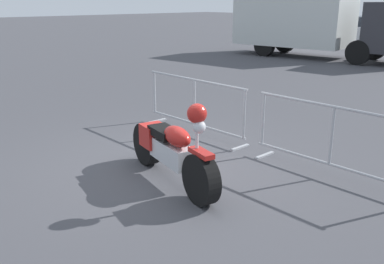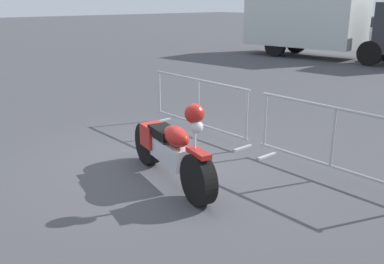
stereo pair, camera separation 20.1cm
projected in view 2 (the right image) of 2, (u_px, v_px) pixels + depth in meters
ground_plane at (166, 165)px, 6.68m from camera, size 120.00×120.00×0.00m
motorcycle at (170, 149)px, 5.96m from camera, size 2.25×0.66×1.28m
crowd_barrier_near at (198, 105)px, 8.08m from camera, size 2.56×0.45×1.07m
crowd_barrier_far at (332, 142)px, 6.02m from camera, size 2.56×0.45×1.07m
box_truck at (324, 20)px, 18.46m from camera, size 7.92×3.22×2.98m
parked_car_black at (296, 27)px, 28.45m from camera, size 2.13×4.27×1.39m
parked_car_tan at (339, 29)px, 26.76m from camera, size 2.15×4.32×1.41m
parked_car_silver at (382, 30)px, 24.56m from camera, size 2.34×4.69×1.53m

